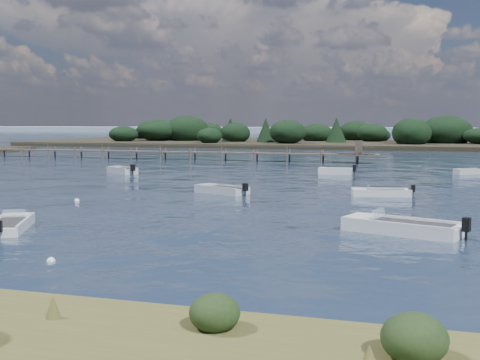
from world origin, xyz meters
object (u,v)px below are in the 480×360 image
(tender_far_white, at_px, (335,172))
(dinghy_mid_white_a, at_px, (401,229))
(tender_far_grey_b, at_px, (469,173))
(jetty, at_px, (163,152))
(dinghy_near_olive, at_px, (10,227))
(dinghy_mid_white_b, at_px, (381,194))
(tender_far_grey, at_px, (122,172))
(dinghy_mid_grey, at_px, (222,191))

(tender_far_white, bearing_deg, dinghy_mid_white_a, -77.00)
(tender_far_grey_b, distance_m, jetty, 39.43)
(dinghy_near_olive, distance_m, dinghy_mid_white_a, 18.16)
(tender_far_white, relative_size, dinghy_mid_white_b, 0.83)
(tender_far_grey_b, relative_size, dinghy_mid_white_b, 0.70)
(tender_far_grey, distance_m, tender_far_grey_b, 33.48)
(tender_far_grey, relative_size, jetty, 0.06)
(tender_far_grey_b, relative_size, jetty, 0.05)
(tender_far_grey, distance_m, jetty, 21.89)
(dinghy_near_olive, relative_size, jetty, 0.07)
(tender_far_grey, height_order, tender_far_grey_b, tender_far_grey)
(tender_far_white, height_order, dinghy_mid_white_a, dinghy_mid_white_a)
(tender_far_grey, distance_m, dinghy_near_olive, 30.42)
(tender_far_grey, distance_m, dinghy_mid_grey, 19.06)
(tender_far_grey, bearing_deg, tender_far_white, 14.87)
(tender_far_white, bearing_deg, tender_far_grey, -165.13)
(tender_far_white, xyz_separation_m, dinghy_mid_white_b, (5.21, -16.28, -0.04))
(tender_far_grey, xyz_separation_m, jetty, (-5.07, 21.27, 0.81))
(dinghy_near_olive, distance_m, tender_far_grey_b, 44.23)
(dinghy_near_olive, bearing_deg, tender_far_grey, 107.74)
(tender_far_white, distance_m, jetty, 29.73)
(dinghy_near_olive, bearing_deg, tender_far_grey_b, 58.60)
(tender_far_grey_b, bearing_deg, dinghy_mid_white_a, -99.19)
(tender_far_grey_b, bearing_deg, tender_far_grey, -164.81)
(dinghy_mid_grey, distance_m, jetty, 39.02)
(dinghy_near_olive, bearing_deg, dinghy_mid_white_a, 13.81)
(tender_far_grey, bearing_deg, dinghy_near_olive, -72.26)
(dinghy_mid_white_b, relative_size, jetty, 0.07)
(dinghy_mid_grey, relative_size, jetty, 0.07)
(dinghy_mid_white_a, bearing_deg, dinghy_near_olive, -166.19)
(tender_far_grey, xyz_separation_m, dinghy_mid_white_b, (25.20, -10.97, -0.04))
(tender_far_grey, distance_m, dinghy_mid_white_a, 36.48)
(dinghy_mid_white_a, height_order, jetty, jetty)
(dinghy_near_olive, bearing_deg, dinghy_mid_grey, 72.89)
(tender_far_grey_b, distance_m, dinghy_mid_white_b, 20.99)
(tender_far_grey, relative_size, tender_far_white, 1.08)
(dinghy_mid_white_a, distance_m, dinghy_mid_white_b, 13.77)
(tender_far_white, relative_size, dinghy_near_olive, 0.81)
(dinghy_mid_white_b, bearing_deg, dinghy_mid_grey, -171.60)
(tender_far_grey_b, height_order, dinghy_mid_white_b, tender_far_grey_b)
(dinghy_mid_white_a, bearing_deg, dinghy_mid_white_b, 97.11)
(tender_far_white, relative_size, tender_far_grey_b, 1.18)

